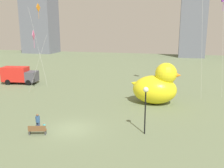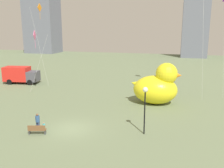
% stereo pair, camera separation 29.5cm
% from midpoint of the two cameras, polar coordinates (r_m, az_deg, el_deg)
% --- Properties ---
extents(ground_plane, '(140.00, 140.00, 0.00)m').
position_cam_midpoint_polar(ground_plane, '(23.93, -9.59, -10.22)').
color(ground_plane, '#697856').
extents(park_bench, '(1.63, 0.85, 0.90)m').
position_cam_midpoint_polar(park_bench, '(23.21, -17.30, -10.14)').
color(park_bench, brown).
rests_on(park_bench, ground).
extents(person_adult, '(0.39, 0.39, 1.60)m').
position_cam_midpoint_polar(person_adult, '(24.06, -17.18, -8.25)').
color(person_adult, '#38476B').
rests_on(person_adult, ground).
extents(person_child, '(0.22, 0.22, 0.90)m').
position_cam_midpoint_polar(person_child, '(23.64, -15.80, -9.54)').
color(person_child, silver).
rests_on(person_child, ground).
extents(giant_inflatable_duck, '(6.27, 4.02, 5.20)m').
position_cam_midpoint_polar(giant_inflatable_duck, '(30.97, 10.02, -0.53)').
color(giant_inflatable_duck, yellow).
rests_on(giant_inflatable_duck, ground).
extents(lamppost, '(0.47, 0.47, 4.35)m').
position_cam_midpoint_polar(lamppost, '(21.61, 7.42, -3.25)').
color(lamppost, black).
rests_on(lamppost, ground).
extents(box_truck, '(6.06, 3.13, 2.85)m').
position_cam_midpoint_polar(box_truck, '(44.49, -20.94, 1.91)').
color(box_truck, red).
rests_on(box_truck, ground).
extents(city_skyline, '(88.77, 12.18, 40.35)m').
position_cam_midpoint_polar(city_skyline, '(85.47, 7.75, 17.81)').
color(city_skyline, slate).
rests_on(city_skyline, ground).
extents(kite_pink, '(2.83, 2.58, 8.98)m').
position_cam_midpoint_polar(kite_pink, '(35.24, -17.92, 10.24)').
color(kite_pink, silver).
rests_on(kite_pink, ground).
extents(kite_orange, '(2.25, 1.96, 12.99)m').
position_cam_midpoint_polar(kite_orange, '(41.26, -16.96, 15.82)').
color(kite_orange, silver).
rests_on(kite_orange, ground).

